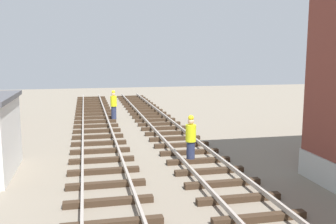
% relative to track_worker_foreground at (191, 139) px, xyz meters
% --- Properties ---
extents(track_worker_foreground, '(0.40, 0.40, 1.87)m').
position_rel_track_worker_foreground_xyz_m(track_worker_foreground, '(0.00, 0.00, 0.00)').
color(track_worker_foreground, '#262D4C').
rests_on(track_worker_foreground, ground).
extents(track_worker_distant, '(0.40, 0.40, 1.87)m').
position_rel_track_worker_foreground_xyz_m(track_worker_distant, '(-2.14, 10.41, 0.00)').
color(track_worker_distant, '#262D4C').
rests_on(track_worker_distant, ground).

